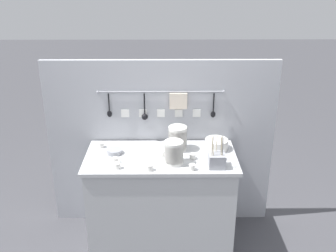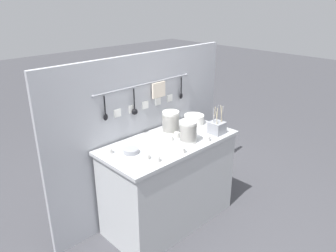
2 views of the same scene
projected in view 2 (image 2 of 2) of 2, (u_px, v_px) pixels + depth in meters
The scene contains 17 objects.
ground_plane at pixel (169, 219), 3.27m from camera, with size 20.00×20.00×0.00m, color #424247.
counter at pixel (169, 182), 3.11m from camera, with size 1.28×0.62×0.86m.
back_wall at pixel (145, 136), 3.19m from camera, with size 2.08×0.09×1.60m.
bowl_stack_nested_right at pixel (188, 132), 2.89m from camera, with size 0.15×0.15×0.20m.
bowl_stack_short_front at pixel (171, 122), 3.08m from camera, with size 0.16×0.16×0.21m.
plate_stack at pixel (194, 119), 3.33m from camera, with size 0.20×0.20×0.09m.
steel_mixing_bowl at pixel (131, 151), 2.72m from camera, with size 0.13×0.13×0.04m.
cutlery_caddy at pixel (217, 127), 3.08m from camera, with size 0.13×0.13×0.27m.
cup_back_left at pixel (210, 126), 3.21m from camera, with size 0.05×0.05×0.05m.
cup_edge_near at pixel (109, 151), 2.71m from camera, with size 0.05×0.05×0.05m.
cup_back_right at pixel (177, 135), 3.01m from camera, with size 0.05×0.05×0.05m.
cup_beside_plates at pixel (182, 150), 2.72m from camera, with size 0.05×0.05×0.05m.
cup_edge_far at pixel (208, 138), 2.94m from camera, with size 0.05×0.05×0.05m.
cup_mid_row at pixel (147, 156), 2.62m from camera, with size 0.05×0.05×0.05m.
cup_front_left at pixel (171, 138), 2.95m from camera, with size 0.05×0.05×0.05m.
cup_centre at pixel (193, 132), 3.07m from camera, with size 0.05×0.05×0.05m.
cup_by_caddy at pixel (157, 159), 2.57m from camera, with size 0.05×0.05×0.05m.
Camera 2 is at (-1.87, -1.91, 2.09)m, focal length 35.00 mm.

